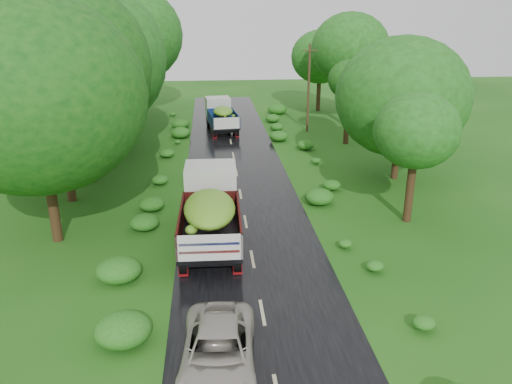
{
  "coord_description": "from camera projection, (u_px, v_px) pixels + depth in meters",
  "views": [
    {
      "loc": [
        -1.64,
        -14.98,
        10.18
      ],
      "look_at": [
        0.5,
        7.71,
        1.7
      ],
      "focal_mm": 35.0,
      "sensor_mm": 36.0,
      "label": 1
    }
  ],
  "objects": [
    {
      "name": "trees_right",
      "position": [
        360.0,
        73.0,
        37.54
      ],
      "size": [
        5.93,
        31.74,
        8.46
      ],
      "color": "black",
      "rests_on": "ground"
    },
    {
      "name": "ground",
      "position": [
        262.0,
        313.0,
        17.67
      ],
      "size": [
        120.0,
        120.0,
        0.0
      ],
      "primitive_type": "plane",
      "color": "#174D10",
      "rests_on": "ground"
    },
    {
      "name": "truck_far",
      "position": [
        221.0,
        114.0,
        43.2
      ],
      "size": [
        2.86,
        6.38,
        2.59
      ],
      "rotation": [
        0.0,
        0.0,
        0.11
      ],
      "color": "black",
      "rests_on": "ground"
    },
    {
      "name": "road",
      "position": [
        251.0,
        249.0,
        22.33
      ],
      "size": [
        6.5,
        80.0,
        0.02
      ],
      "primitive_type": "cube",
      "color": "black",
      "rests_on": "ground"
    },
    {
      "name": "truck_near",
      "position": [
        210.0,
        207.0,
        22.52
      ],
      "size": [
        2.67,
        7.19,
        3.0
      ],
      "rotation": [
        0.0,
        0.0,
        -0.02
      ],
      "color": "black",
      "rests_on": "ground"
    },
    {
      "name": "road_lines",
      "position": [
        249.0,
        239.0,
        23.26
      ],
      "size": [
        0.12,
        69.6,
        0.0
      ],
      "color": "#BFB78C",
      "rests_on": "road"
    },
    {
      "name": "car",
      "position": [
        218.0,
        352.0,
        14.63
      ],
      "size": [
        2.49,
        4.85,
        1.31
      ],
      "primitive_type": "imported",
      "rotation": [
        0.0,
        0.0,
        -0.07
      ],
      "color": "#B2AA9E",
      "rests_on": "road"
    },
    {
      "name": "shrubs",
      "position": [
        238.0,
        177.0,
        30.61
      ],
      "size": [
        11.9,
        44.0,
        0.7
      ],
      "color": "#1F5614",
      "rests_on": "ground"
    },
    {
      "name": "trees_left",
      "position": [
        89.0,
        59.0,
        33.88
      ],
      "size": [
        6.57,
        33.82,
        9.71
      ],
      "color": "black",
      "rests_on": "ground"
    },
    {
      "name": "utility_pole",
      "position": [
        309.0,
        87.0,
        42.12
      ],
      "size": [
        1.27,
        0.44,
        7.36
      ],
      "rotation": [
        0.0,
        0.0,
        0.27
      ],
      "color": "#382616",
      "rests_on": "ground"
    }
  ]
}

